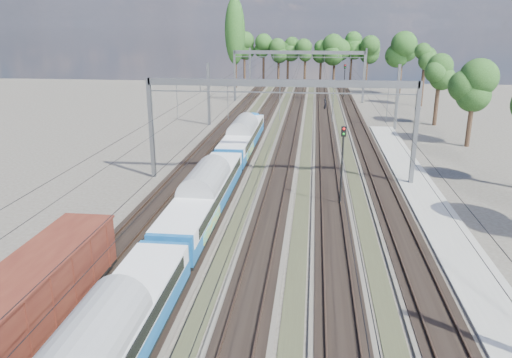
# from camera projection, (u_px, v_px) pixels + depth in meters

# --- Properties ---
(track_bed) EXTENTS (21.00, 130.00, 0.34)m
(track_bed) POSITION_uv_depth(u_px,v_px,m) (288.00, 142.00, 58.88)
(track_bed) COLOR #47423A
(track_bed) RESTS_ON ground
(platform) EXTENTS (3.00, 70.00, 0.30)m
(platform) POSITION_uv_depth(u_px,v_px,m) (444.00, 229.00, 33.83)
(platform) COLOR gray
(platform) RESTS_ON ground
(catenary) EXTENTS (25.65, 130.00, 9.00)m
(catenary) POSITION_uv_depth(u_px,v_px,m) (295.00, 81.00, 64.26)
(catenary) COLOR slate
(catenary) RESTS_ON ground
(tree_belt) EXTENTS (40.58, 99.75, 12.04)m
(tree_belt) POSITION_uv_depth(u_px,v_px,m) (333.00, 52.00, 101.57)
(tree_belt) COLOR black
(tree_belt) RESTS_ON ground
(poplar) EXTENTS (4.40, 4.40, 19.04)m
(poplar) POSITION_uv_depth(u_px,v_px,m) (235.00, 32.00, 107.24)
(poplar) COLOR black
(poplar) RESTS_ON ground
(emu_train) EXTENTS (2.69, 56.91, 3.93)m
(emu_train) POSITION_uv_depth(u_px,v_px,m) (204.00, 192.00, 34.69)
(emu_train) COLOR black
(emu_train) RESTS_ON ground
(freight_boxcar) EXTENTS (2.78, 13.43, 3.46)m
(freight_boxcar) POSITION_uv_depth(u_px,v_px,m) (25.00, 304.00, 21.14)
(freight_boxcar) COLOR black
(freight_boxcar) RESTS_ON ground
(worker) EXTENTS (0.63, 0.80, 1.92)m
(worker) POSITION_uv_depth(u_px,v_px,m) (325.00, 105.00, 81.01)
(worker) COLOR black
(worker) RESTS_ON ground
(signal_near) EXTENTS (0.40, 0.36, 6.24)m
(signal_near) POSITION_uv_depth(u_px,v_px,m) (342.00, 156.00, 37.48)
(signal_near) COLOR black
(signal_near) RESTS_ON ground
(signal_far) EXTENTS (0.45, 0.41, 6.31)m
(signal_far) POSITION_uv_depth(u_px,v_px,m) (345.00, 77.00, 93.31)
(signal_far) COLOR black
(signal_far) RESTS_ON ground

